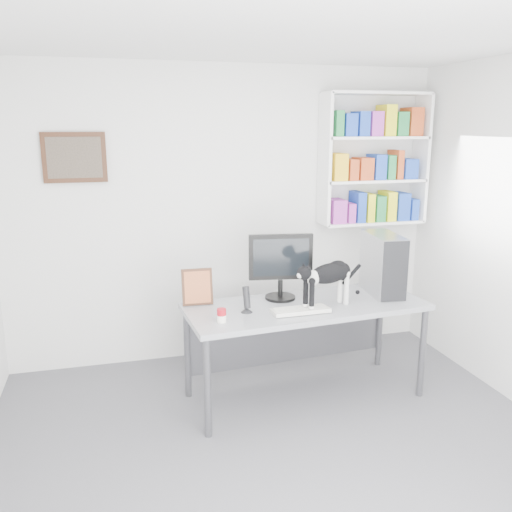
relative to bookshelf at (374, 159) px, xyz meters
name	(u,v)px	position (x,y,z in m)	size (l,w,h in m)	color
room	(298,269)	(-1.40, -1.85, -0.50)	(4.01, 4.01, 2.70)	#504F54
bookshelf	(374,159)	(0.00, 0.00, 0.00)	(1.03, 0.28, 1.24)	white
wall_art	(74,157)	(-2.70, 0.12, 0.05)	(0.52, 0.04, 0.42)	#3F1F14
desk	(305,351)	(-0.99, -0.90, -1.46)	(1.90, 0.74, 0.79)	gray
monitor	(281,266)	(-1.14, -0.71, -0.79)	(0.51, 0.25, 0.55)	black
keyboard	(300,310)	(-1.10, -1.07, -1.04)	(0.44, 0.17, 0.03)	beige
pc_tower	(383,264)	(-0.27, -0.78, -0.81)	(0.22, 0.50, 0.50)	#AEAEB3
speaker	(247,299)	(-1.49, -0.96, -0.96)	(0.09, 0.09, 0.21)	black
leaning_print	(197,286)	(-1.82, -0.68, -0.91)	(0.24, 0.10, 0.30)	#3F1F14
soup_can	(222,315)	(-1.71, -1.12, -1.01)	(0.07, 0.07, 0.10)	#A30E19
cat	(328,285)	(-0.86, -1.01, -0.88)	(0.59, 0.16, 0.37)	black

